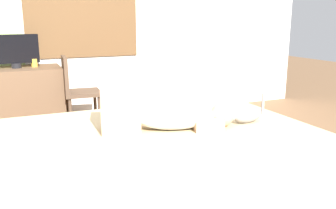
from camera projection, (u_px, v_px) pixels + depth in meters
name	position (u px, v px, depth m)	size (l,w,h in m)	color
back_wall_with_window	(77.00, 1.00, 4.29)	(6.40, 0.14, 2.90)	silver
bed	(166.00, 168.00, 2.51)	(2.17, 1.76, 0.49)	#38383D
person_lying	(162.00, 113.00, 2.52)	(0.94, 0.46, 0.34)	silver
cat	(245.00, 114.00, 2.69)	(0.36, 0.14, 0.21)	gray
desk	(20.00, 102.00, 3.90)	(0.90, 0.56, 0.74)	brown
tv_monitor	(15.00, 51.00, 3.78)	(0.48, 0.10, 0.35)	black
cup	(34.00, 63.00, 3.90)	(0.06, 0.06, 0.09)	gold
chair_by_desk	(76.00, 89.00, 3.91)	(0.40, 0.40, 0.86)	#4C3828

